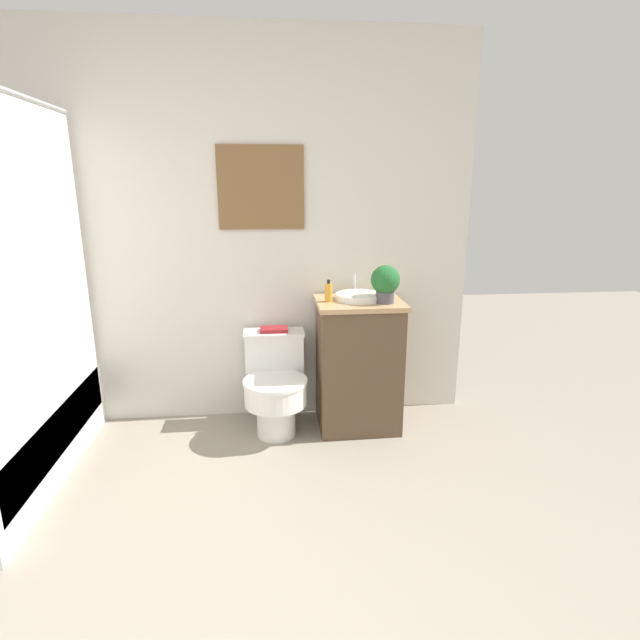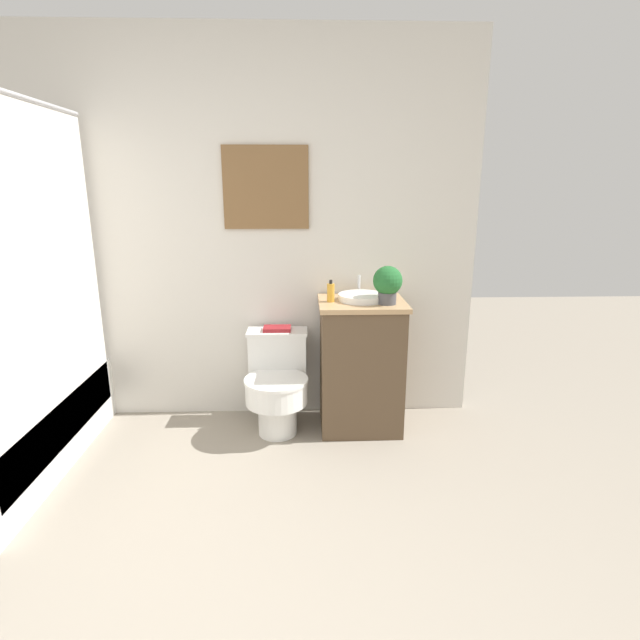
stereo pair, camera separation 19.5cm
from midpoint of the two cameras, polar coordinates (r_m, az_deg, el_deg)
name	(u,v)px [view 1 (the left image)]	position (r m, az deg, el deg)	size (l,w,h in m)	color
wall_back	(199,234)	(3.36, -15.30, 9.42)	(3.58, 0.07, 2.50)	silver
shower_area	(7,435)	(3.26, -33.64, -10.87)	(0.60, 1.41, 1.98)	white
toilet	(275,384)	(3.25, -6.86, -7.27)	(0.40, 0.54, 0.64)	white
vanity	(358,364)	(3.27, 2.67, -5.06)	(0.54, 0.46, 0.86)	brown
sink	(359,296)	(3.17, 2.71, 2.70)	(0.30, 0.33, 0.13)	white
soap_bottle	(329,292)	(3.10, -0.82, 3.17)	(0.05, 0.05, 0.14)	gold
potted_plant	(385,282)	(3.07, 5.67, 4.31)	(0.18, 0.18, 0.23)	#4C4C51
book_on_tank	(274,329)	(3.27, -7.01, -1.10)	(0.18, 0.12, 0.02)	maroon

